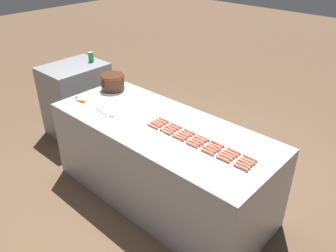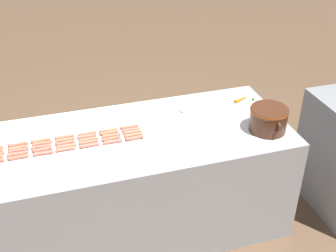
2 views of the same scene
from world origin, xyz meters
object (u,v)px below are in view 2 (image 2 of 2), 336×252
object	(u,v)px
hot_dog_8	(18,148)
carrot	(243,98)
hot_dog_22	(18,154)
hot_dog_25	(88,142)
hot_dog_9	(42,143)
hot_dog_19	(111,136)
hot_dog_26	(111,139)
hot_dog_20	(132,132)
hot_dog_31	(66,149)
hot_dog_30	(43,153)
hot_dog_12	(109,133)
hot_dog_11	(87,136)
hot_dog_4	(87,134)
hot_dog_24	(66,146)
bean_pot	(269,118)
hot_dog_10	(65,140)
hot_dog_16	(41,147)
hot_dog_1	(18,144)
hot_dog_2	(41,141)
hot_dog_18	(89,139)
hot_dog_33	(113,141)
hot_dog_27	(133,135)
hot_dog_5	(108,130)
hot_dog_23	(42,150)
hot_dog_29	(18,157)
hot_dog_6	(129,127)
hot_dog_34	(134,138)
hot_dog_13	(131,130)
hot_dog_3	(65,137)
serving_spoon	(188,109)
hot_dog_15	(18,150)

from	to	relation	value
hot_dog_8	carrot	distance (m)	1.74
hot_dog_22	hot_dog_25	world-z (taller)	same
hot_dog_9	hot_dog_19	size ratio (longest dim) A/B	1.00
hot_dog_9	hot_dog_26	world-z (taller)	same
hot_dog_20	hot_dog_31	distance (m)	0.48
hot_dog_30	hot_dog_26	bearing A→B (deg)	94.88
hot_dog_9	hot_dog_12	size ratio (longest dim) A/B	1.00
hot_dog_8	hot_dog_11	bearing A→B (deg)	90.48
hot_dog_4	hot_dog_24	distance (m)	0.19
hot_dog_9	bean_pot	world-z (taller)	bean_pot
hot_dog_10	hot_dog_16	xyz separation A→B (m)	(0.04, -0.16, 0.00)
hot_dog_1	hot_dog_2	world-z (taller)	same
hot_dog_18	hot_dog_33	size ratio (longest dim) A/B	1.00
hot_dog_2	hot_dog_26	xyz separation A→B (m)	(0.12, 0.47, 0.00)
hot_dog_8	hot_dog_26	bearing A→B (deg)	83.11
hot_dog_1	hot_dog_12	bearing A→B (deg)	86.40
hot_dog_18	hot_dog_24	size ratio (longest dim) A/B	1.00
hot_dog_27	hot_dog_1	bearing A→B (deg)	-98.43
hot_dog_1	hot_dog_5	size ratio (longest dim) A/B	1.00
hot_dog_10	hot_dog_23	bearing A→B (deg)	-64.78
hot_dog_8	hot_dog_24	world-z (taller)	same
hot_dog_1	hot_dog_24	bearing A→B (deg)	69.64
hot_dog_5	hot_dog_29	xyz separation A→B (m)	(0.15, -0.62, 0.00)
hot_dog_25	hot_dog_16	bearing A→B (deg)	-96.71
carrot	hot_dog_18	bearing A→B (deg)	-80.03
hot_dog_6	hot_dog_11	world-z (taller)	same
hot_dog_27	hot_dog_34	size ratio (longest dim) A/B	1.00
hot_dog_33	hot_dog_8	bearing A→B (deg)	-100.23
hot_dog_6	bean_pot	distance (m)	0.99
bean_pot	hot_dog_13	bearing A→B (deg)	-106.00
hot_dog_3	hot_dog_6	xyz separation A→B (m)	(-0.00, 0.46, 0.00)
hot_dog_4	hot_dog_19	xyz separation A→B (m)	(0.07, 0.16, 0.00)
hot_dog_3	serving_spoon	world-z (taller)	hot_dog_3
hot_dog_26	carrot	world-z (taller)	carrot
hot_dog_24	hot_dog_25	xyz separation A→B (m)	(-0.00, 0.15, 0.00)
hot_dog_25	hot_dog_26	world-z (taller)	same
hot_dog_15	hot_dog_19	size ratio (longest dim) A/B	1.00
hot_dog_11	hot_dog_18	world-z (taller)	same
hot_dog_4	hot_dog_24	size ratio (longest dim) A/B	1.00
hot_dog_1	hot_dog_30	distance (m)	0.22
hot_dog_10	hot_dog_15	bearing A→B (deg)	-83.16
hot_dog_22	hot_dog_27	distance (m)	0.77
hot_dog_9	hot_dog_31	xyz separation A→B (m)	(0.11, 0.15, 0.00)
hot_dog_2	hot_dog_19	xyz separation A→B (m)	(0.08, 0.47, 0.00)
hot_dog_22	hot_dog_27	world-z (taller)	same
hot_dog_16	hot_dog_25	distance (m)	0.31
hot_dog_18	hot_dog_27	distance (m)	0.31
hot_dog_6	hot_dog_22	world-z (taller)	same
hot_dog_1	hot_dog_8	world-z (taller)	same
hot_dog_5	hot_dog_13	bearing A→B (deg)	76.18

